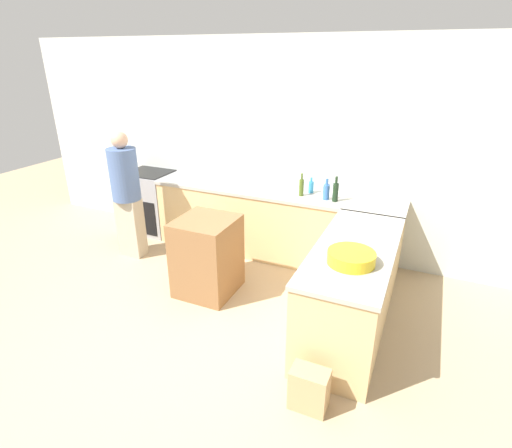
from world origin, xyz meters
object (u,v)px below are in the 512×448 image
Objects in this scene: wine_bottle_dark at (336,192)px; olive_oil_bottle at (301,187)px; person_by_range at (126,192)px; mixing_bowl at (351,258)px; dish_soap_bottle at (311,187)px; water_bottle_blue at (326,191)px; paper_bag at (309,389)px; island_table at (207,256)px; range_oven at (151,202)px.

olive_oil_bottle is (-0.42, 0.03, -0.01)m from wine_bottle_dark.
person_by_range is at bearing -164.56° from wine_bottle_dark.
mixing_bowl is 2.02× the size of dish_soap_bottle.
water_bottle_blue reaches higher than paper_bag.
paper_bag is (1.52, -1.11, -0.26)m from island_table.
island_table is at bearing -133.56° from water_bottle_blue.
island_table is at bearing -34.66° from range_oven.
water_bottle_blue is at bearing 103.15° from paper_bag.
person_by_range reaches higher than olive_oil_bottle.
person_by_range is (-2.38, -0.71, -0.12)m from water_bottle_blue.
dish_soap_bottle reaches higher than range_oven.
wine_bottle_dark is 0.18× the size of person_by_range.
range_oven is 3.87m from paper_bag.
person_by_range reaches higher than range_oven.
dish_soap_bottle is (0.78, 1.23, 0.54)m from island_table.
wine_bottle_dark is at bearing 100.38° from paper_bag.
wine_bottle_dark reaches higher than olive_oil_bottle.
water_bottle_blue is at bearing -35.38° from dish_soap_bottle.
person_by_range reaches higher than mixing_bowl.
person_by_range reaches higher than island_table.
olive_oil_bottle reaches higher than mixing_bowl.
olive_oil_bottle is at bearing 176.01° from wine_bottle_dark.
olive_oil_bottle is (2.33, -0.05, 0.55)m from range_oven.
dish_soap_bottle reaches higher than island_table.
range_oven is 3.04× the size of wine_bottle_dark.
water_bottle_blue is at bearing 169.69° from wine_bottle_dark.
island_table is at bearing 166.94° from mixing_bowl.
person_by_range is (-2.14, -0.88, -0.09)m from dish_soap_bottle.
range_oven is 1.05× the size of island_table.
paper_bag is (3.15, -2.23, -0.28)m from range_oven.
wine_bottle_dark reaches higher than dish_soap_bottle.
person_by_range is (0.26, -0.77, 0.43)m from range_oven.
paper_bag is at bearing -36.01° from island_table.
mixing_bowl is 3.06m from person_by_range.
wine_bottle_dark is at bearing 108.79° from mixing_bowl.
range_oven is at bearing 178.79° from olive_oil_bottle.
water_bottle_blue is (1.01, 1.07, 0.56)m from island_table.
dish_soap_bottle is 2.58m from paper_bag.
island_table is 1.90m from paper_bag.
olive_oil_bottle is 1.43× the size of dish_soap_bottle.
person_by_range is 3.31m from paper_bag.
paper_bag is (0.74, -2.34, -0.80)m from dish_soap_bottle.
wine_bottle_dark is (-0.48, 1.42, 0.07)m from mixing_bowl.
water_bottle_blue is 0.90× the size of olive_oil_bottle.
range_oven is at bearing 108.95° from person_by_range.
water_bottle_blue is at bearing 46.44° from island_table.
island_table is 1.56m from dish_soap_bottle.
range_oven reaches higher than paper_bag.
wine_bottle_dark is at bearing -28.28° from dish_soap_bottle.
mixing_bowl is 1.07m from paper_bag.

